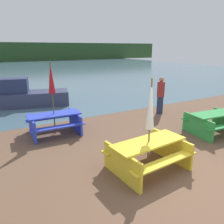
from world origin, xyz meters
TOP-DOWN VIEW (x-y plane):
  - ground_plane at (0.00, 0.00)m, footprint 60.00×60.00m
  - water at (0.00, 30.59)m, footprint 60.00×50.00m
  - far_treeline at (0.00, 50.59)m, footprint 80.00×1.60m
  - picnic_table_yellow at (-0.39, 1.01)m, footprint 1.99×1.51m
  - picnic_table_green at (3.13, 1.77)m, footprint 1.90×1.57m
  - picnic_table_blue at (-1.76, 4.47)m, footprint 1.83×1.45m
  - umbrella_crimson at (-1.76, 4.47)m, footprint 0.23×0.23m
  - umbrella_white at (-0.39, 1.01)m, footprint 0.20×0.20m
  - boat at (-2.18, 9.05)m, footprint 4.46×2.35m
  - person at (3.13, 4.56)m, footprint 0.33×0.33m

SIDE VIEW (x-z plane):
  - water at x=0.00m, z-range 0.00..0.00m
  - ground_plane at x=0.00m, z-range 0.00..0.00m
  - picnic_table_blue at x=-1.76m, z-range 0.08..0.81m
  - picnic_table_green at x=3.13m, z-range 0.08..0.81m
  - picnic_table_yellow at x=-0.39m, z-range 0.09..0.83m
  - boat at x=-2.18m, z-range -0.19..1.26m
  - person at x=3.13m, z-range 0.00..1.67m
  - umbrella_white at x=-0.39m, z-range 0.51..2.78m
  - umbrella_crimson at x=-1.76m, z-range 0.68..3.15m
  - far_treeline at x=0.00m, z-range 0.00..4.00m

